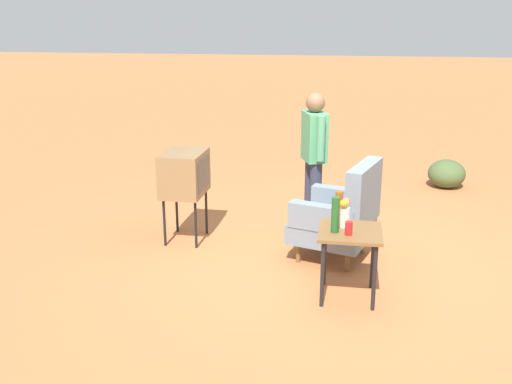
{
  "coord_description": "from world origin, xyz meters",
  "views": [
    {
      "loc": [
        5.77,
        0.1,
        2.51
      ],
      "look_at": [
        -0.17,
        -0.85,
        0.65
      ],
      "focal_mm": 41.1,
      "sensor_mm": 36.0,
      "label": 1
    }
  ],
  "objects_px": {
    "soda_can_red": "(349,228)",
    "armchair": "(342,215)",
    "person_standing": "(314,154)",
    "flower_vase": "(345,211)",
    "bottle_tall_amber": "(339,207)",
    "side_table": "(350,241)",
    "bottle_wine_green": "(335,215)",
    "tv_on_stand": "(185,174)"
  },
  "relations": [
    {
      "from": "side_table",
      "to": "tv_on_stand",
      "type": "relative_size",
      "value": 0.63
    },
    {
      "from": "person_standing",
      "to": "bottle_tall_amber",
      "type": "bearing_deg",
      "value": 12.33
    },
    {
      "from": "side_table",
      "to": "armchair",
      "type": "bearing_deg",
      "value": -174.41
    },
    {
      "from": "bottle_tall_amber",
      "to": "person_standing",
      "type": "bearing_deg",
      "value": -167.67
    },
    {
      "from": "tv_on_stand",
      "to": "person_standing",
      "type": "bearing_deg",
      "value": 110.61
    },
    {
      "from": "bottle_wine_green",
      "to": "soda_can_red",
      "type": "height_order",
      "value": "bottle_wine_green"
    },
    {
      "from": "armchair",
      "to": "person_standing",
      "type": "xyz_separation_m",
      "value": [
        -0.82,
        -0.35,
        0.44
      ]
    },
    {
      "from": "tv_on_stand",
      "to": "flower_vase",
      "type": "height_order",
      "value": "tv_on_stand"
    },
    {
      "from": "side_table",
      "to": "bottle_tall_amber",
      "type": "distance_m",
      "value": 0.33
    },
    {
      "from": "bottle_tall_amber",
      "to": "flower_vase",
      "type": "bearing_deg",
      "value": 29.45
    },
    {
      "from": "soda_can_red",
      "to": "side_table",
      "type": "bearing_deg",
      "value": 172.07
    },
    {
      "from": "side_table",
      "to": "bottle_wine_green",
      "type": "bearing_deg",
      "value": -66.78
    },
    {
      "from": "armchair",
      "to": "side_table",
      "type": "bearing_deg",
      "value": 5.59
    },
    {
      "from": "person_standing",
      "to": "bottle_wine_green",
      "type": "bearing_deg",
      "value": 9.83
    },
    {
      "from": "side_table",
      "to": "bottle_tall_amber",
      "type": "bearing_deg",
      "value": -149.0
    },
    {
      "from": "bottle_tall_amber",
      "to": "soda_can_red",
      "type": "height_order",
      "value": "bottle_tall_amber"
    },
    {
      "from": "person_standing",
      "to": "tv_on_stand",
      "type": "bearing_deg",
      "value": -69.39
    },
    {
      "from": "side_table",
      "to": "person_standing",
      "type": "distance_m",
      "value": 1.76
    },
    {
      "from": "side_table",
      "to": "bottle_tall_amber",
      "type": "xyz_separation_m",
      "value": [
        -0.19,
        -0.11,
        0.25
      ]
    },
    {
      "from": "tv_on_stand",
      "to": "person_standing",
      "type": "relative_size",
      "value": 0.63
    },
    {
      "from": "soda_can_red",
      "to": "tv_on_stand",
      "type": "bearing_deg",
      "value": -124.42
    },
    {
      "from": "bottle_tall_amber",
      "to": "soda_can_red",
      "type": "relative_size",
      "value": 2.46
    },
    {
      "from": "tv_on_stand",
      "to": "soda_can_red",
      "type": "xyz_separation_m",
      "value": [
        1.25,
        1.82,
        -0.07
      ]
    },
    {
      "from": "armchair",
      "to": "bottle_tall_amber",
      "type": "height_order",
      "value": "armchair"
    },
    {
      "from": "tv_on_stand",
      "to": "person_standing",
      "type": "height_order",
      "value": "person_standing"
    },
    {
      "from": "bottle_tall_amber",
      "to": "soda_can_red",
      "type": "xyz_separation_m",
      "value": [
        0.3,
        0.1,
        -0.09
      ]
    },
    {
      "from": "side_table",
      "to": "flower_vase",
      "type": "height_order",
      "value": "flower_vase"
    },
    {
      "from": "person_standing",
      "to": "side_table",
      "type": "bearing_deg",
      "value": 14.65
    },
    {
      "from": "soda_can_red",
      "to": "armchair",
      "type": "bearing_deg",
      "value": -175.96
    },
    {
      "from": "tv_on_stand",
      "to": "soda_can_red",
      "type": "distance_m",
      "value": 2.21
    },
    {
      "from": "armchair",
      "to": "bottle_tall_amber",
      "type": "bearing_deg",
      "value": -2.51
    },
    {
      "from": "person_standing",
      "to": "flower_vase",
      "type": "height_order",
      "value": "person_standing"
    },
    {
      "from": "bottle_tall_amber",
      "to": "armchair",
      "type": "bearing_deg",
      "value": 177.49
    },
    {
      "from": "armchair",
      "to": "soda_can_red",
      "type": "xyz_separation_m",
      "value": [
        0.96,
        0.07,
        0.21
      ]
    },
    {
      "from": "armchair",
      "to": "flower_vase",
      "type": "relative_size",
      "value": 4.0
    },
    {
      "from": "armchair",
      "to": "soda_can_red",
      "type": "distance_m",
      "value": 0.98
    },
    {
      "from": "side_table",
      "to": "bottle_wine_green",
      "type": "xyz_separation_m",
      "value": [
        0.06,
        -0.14,
        0.26
      ]
    },
    {
      "from": "armchair",
      "to": "tv_on_stand",
      "type": "xyz_separation_m",
      "value": [
        -0.29,
        -1.75,
        0.28
      ]
    },
    {
      "from": "armchair",
      "to": "bottle_tall_amber",
      "type": "distance_m",
      "value": 0.73
    },
    {
      "from": "bottle_wine_green",
      "to": "bottle_tall_amber",
      "type": "relative_size",
      "value": 1.07
    },
    {
      "from": "soda_can_red",
      "to": "flower_vase",
      "type": "distance_m",
      "value": 0.22
    },
    {
      "from": "bottle_wine_green",
      "to": "soda_can_red",
      "type": "bearing_deg",
      "value": 66.97
    }
  ]
}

